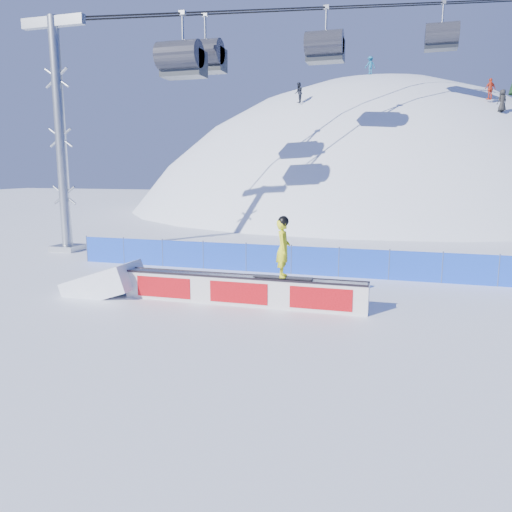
% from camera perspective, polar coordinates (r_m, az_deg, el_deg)
% --- Properties ---
extents(ground, '(160.00, 160.00, 0.00)m').
position_cam_1_polar(ground, '(16.71, 3.99, -5.33)').
color(ground, white).
rests_on(ground, ground).
extents(snow_hill, '(64.00, 64.00, 64.00)m').
position_cam_1_polar(snow_hill, '(62.03, 12.53, -11.46)').
color(snow_hill, white).
rests_on(snow_hill, ground).
extents(safety_fence, '(22.05, 0.05, 1.30)m').
position_cam_1_polar(safety_fence, '(20.89, 6.73, -0.59)').
color(safety_fence, blue).
rests_on(safety_fence, ground).
extents(chairlift, '(40.80, 41.70, 22.00)m').
position_cam_1_polar(chairlift, '(45.01, 19.53, 25.54)').
color(chairlift, '#969CA4').
rests_on(chairlift, ground).
extents(rail_box, '(8.19, 0.63, 0.98)m').
position_cam_1_polar(rail_box, '(16.33, -1.73, -3.92)').
color(rail_box, silver).
rests_on(rail_box, ground).
extents(snow_ramp, '(2.66, 1.67, 1.65)m').
position_cam_1_polar(snow_ramp, '(18.63, -16.90, -4.14)').
color(snow_ramp, white).
rests_on(snow_ramp, ground).
extents(snowboarder, '(1.89, 0.73, 1.97)m').
position_cam_1_polar(snowboarder, '(15.67, 3.12, 0.96)').
color(snowboarder, black).
rests_on(snowboarder, rail_box).
extents(distant_skiers, '(16.78, 9.30, 6.30)m').
position_cam_1_polar(distant_skiers, '(46.96, 16.11, 18.44)').
color(distant_skiers, black).
rests_on(distant_skiers, ground).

